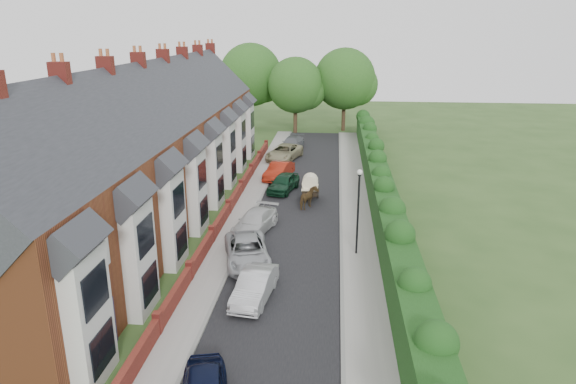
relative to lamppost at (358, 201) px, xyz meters
name	(u,v)px	position (x,y,z in m)	size (l,w,h in m)	color
ground	(292,285)	(-3.40, -4.00, -3.30)	(140.00, 140.00, 0.00)	#2D4C1E
road	(298,212)	(-3.90, 7.00, -3.29)	(6.00, 58.00, 0.02)	black
pavement_hedge_side	(356,213)	(0.20, 7.00, -3.24)	(2.20, 58.00, 0.12)	gray
pavement_house_side	(245,209)	(-7.75, 7.00, -3.24)	(1.70, 58.00, 0.12)	gray
kerb_hedge_side	(341,212)	(-0.85, 7.00, -3.23)	(0.18, 58.00, 0.13)	gray
kerb_house_side	(256,210)	(-6.95, 7.00, -3.23)	(0.18, 58.00, 0.13)	gray
hedge	(382,193)	(2.00, 7.00, -1.70)	(2.10, 58.00, 2.85)	#163611
terrace_row	(148,151)	(-14.27, 5.98, 1.18)	(9.05, 40.50, 11.50)	brown
garden_wall_row	(229,208)	(-8.75, 6.00, -2.84)	(0.35, 40.35, 1.10)	maroon
lamppost	(358,201)	(0.00, 0.00, 0.00)	(0.32, 0.32, 5.16)	black
tree_far_left	(298,87)	(-6.05, 36.08, 2.41)	(7.14, 6.80, 9.29)	#332316
tree_far_right	(348,80)	(-0.01, 38.08, 3.02)	(7.98, 7.60, 10.31)	#332316
tree_far_back	(254,76)	(-11.99, 39.08, 3.32)	(8.40, 8.00, 10.82)	#332316
car_silver_a	(255,286)	(-5.08, -5.58, -2.61)	(1.45, 4.16, 1.37)	#B1B1B6
car_silver_b	(247,251)	(-6.13, -1.62, -2.59)	(2.35, 5.09, 1.41)	#ABAEB3
car_white	(255,222)	(-6.40, 3.00, -2.62)	(1.90, 4.67, 1.36)	silver
car_green	(283,183)	(-5.44, 11.71, -2.58)	(1.70, 4.22, 1.44)	black
car_red	(279,171)	(-6.19, 15.21, -2.57)	(1.53, 4.40, 1.45)	maroon
car_beige	(284,152)	(-6.40, 22.03, -2.54)	(2.50, 5.43, 1.51)	tan
car_grey	(292,143)	(-6.01, 26.66, -2.62)	(1.90, 4.68, 1.36)	slate
horse	(309,198)	(-3.20, 7.76, -2.51)	(0.85, 1.86, 1.57)	#4A351B
horse_cart	(310,185)	(-3.20, 9.76, -2.14)	(1.27, 2.81, 2.03)	black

